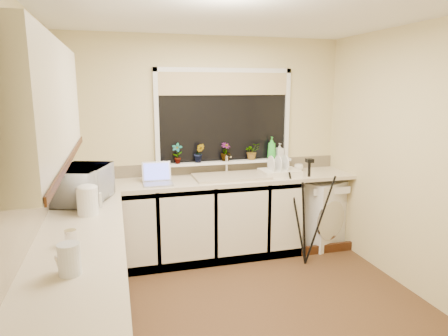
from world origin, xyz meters
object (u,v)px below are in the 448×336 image
Objects in this scene: cup_back at (299,168)px; plant_b at (199,153)px; soap_bottle_green at (272,148)px; soap_bottle_clear at (280,151)px; laptop at (157,178)px; kettle at (88,201)px; dish_rack at (280,172)px; washing_machine at (319,211)px; plant_c at (226,152)px; plant_d at (252,151)px; microwave at (83,184)px; tripod at (307,213)px; glass_jug at (69,259)px; plant_a at (177,154)px; steel_jar at (71,238)px; cup_left at (66,264)px.

plant_b is at bearing 175.55° from cup_back.
soap_bottle_clear is at bearing 5.70° from soap_bottle_green.
laptop is 1.44× the size of kettle.
laptop is at bearing -179.42° from dish_rack.
laptop is 2.91× the size of cup_back.
soap_bottle_green reaches higher than washing_machine.
plant_b reaches higher than cup_back.
dish_rack is (1.39, 0.02, -0.02)m from laptop.
plant_c is 0.32m from plant_d.
soap_bottle_clear is (0.67, -0.00, -0.01)m from plant_c.
microwave is at bearing 169.46° from washing_machine.
kettle is 2.01× the size of cup_back.
microwave is 2.32m from soap_bottle_clear.
glass_jug is at bearing -135.73° from tripod.
glass_jug reaches higher than cup_back.
soap_bottle_clear reaches higher than microwave.
plant_a reaches higher than soap_bottle_clear.
microwave is 2.59× the size of plant_b.
dish_rack is 4.24× the size of steel_jar.
dish_rack is at bearing -88.73° from soap_bottle_green.
laptop is 0.86m from microwave.
plant_d is at bearing 50.84° from glass_jug.
washing_machine is 3.17m from steel_jar.
steel_jar is at bearing -140.67° from soap_bottle_clear.
glass_jug is 0.81× the size of plant_b.
cup_left is at bearing -137.39° from dish_rack.
steel_jar is 0.93× the size of cup_left.
soap_bottle_green is (1.38, 0.27, 0.22)m from laptop.
soap_bottle_clear is (2.19, 0.77, 0.09)m from microwave.
tripod is at bearing -44.97° from plant_c.
plant_d is (-0.81, 0.19, 0.75)m from washing_machine.
glass_jug is at bearing -92.04° from kettle.
kettle is 2.23m from dish_rack.
kettle reaches higher than steel_jar.
plant_c reaches higher than soap_bottle_clear.
steel_jar is (-0.03, 0.43, -0.04)m from glass_jug.
cup_back is (2.40, 0.66, -0.11)m from microwave.
soap_bottle_green is 3.03m from cup_left.
tripod is 0.93m from soap_bottle_green.
glass_jug reaches higher than washing_machine.
glass_jug is 0.66× the size of soap_bottle_green.
tripod is 1.36m from plant_b.
steel_jar is at bearing -135.73° from plant_d.
laptop is 1.68m from steel_jar.
cup_back is at bearing -11.50° from plant_d.
soap_bottle_green is (-0.14, 0.69, 0.60)m from tripod.
soap_bottle_clear is at bearing 1.24° from plant_a.
plant_c reaches higher than dish_rack.
dish_rack is 0.42m from plant_d.
kettle is 0.39× the size of microwave.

